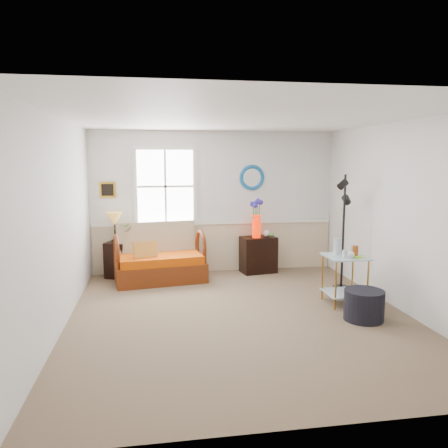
{
  "coord_description": "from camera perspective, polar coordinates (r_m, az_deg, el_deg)",
  "views": [
    {
      "loc": [
        -1.1,
        -5.49,
        2.07
      ],
      "look_at": [
        -0.18,
        0.25,
        1.22
      ],
      "focal_mm": 35.0,
      "sensor_mm": 36.0,
      "label": 1
    }
  ],
  "objects": [
    {
      "name": "floor",
      "position": [
        5.97,
        2.14,
        -11.96
      ],
      "size": [
        4.5,
        5.0,
        0.01
      ],
      "primitive_type": "cube",
      "color": "brown",
      "rests_on": "ground"
    },
    {
      "name": "ceiling",
      "position": [
        5.62,
        2.29,
        13.74
      ],
      "size": [
        4.5,
        5.0,
        0.01
      ],
      "primitive_type": "cube",
      "color": "white",
      "rests_on": "walls"
    },
    {
      "name": "walls",
      "position": [
        5.65,
        2.21,
        0.5
      ],
      "size": [
        4.51,
        5.01,
        2.6
      ],
      "color": "silver",
      "rests_on": "floor"
    },
    {
      "name": "wainscot",
      "position": [
        8.2,
        -1.21,
        -3.05
      ],
      "size": [
        4.46,
        0.02,
        0.9
      ],
      "primitive_type": "cube",
      "color": "#C7AF8B",
      "rests_on": "walls"
    },
    {
      "name": "chair_rail",
      "position": [
        8.12,
        -1.21,
        0.19
      ],
      "size": [
        4.46,
        0.04,
        0.06
      ],
      "primitive_type": "cube",
      "color": "white",
      "rests_on": "walls"
    },
    {
      "name": "window",
      "position": [
        7.97,
        -7.66,
        4.89
      ],
      "size": [
        1.14,
        0.06,
        1.44
      ],
      "primitive_type": null,
      "color": "white",
      "rests_on": "walls"
    },
    {
      "name": "picture",
      "position": [
        8.03,
        -14.98,
        4.34
      ],
      "size": [
        0.28,
        0.03,
        0.28
      ],
      "primitive_type": "cube",
      "color": "gold",
      "rests_on": "walls"
    },
    {
      "name": "mirror",
      "position": [
        8.17,
        3.66,
        6.08
      ],
      "size": [
        0.47,
        0.07,
        0.47
      ],
      "primitive_type": "torus",
      "rotation": [
        1.57,
        0.0,
        0.0
      ],
      "color": "#1072AD",
      "rests_on": "walls"
    },
    {
      "name": "loveseat",
      "position": [
        7.59,
        -8.4,
        -3.74
      ],
      "size": [
        1.62,
        1.07,
        0.99
      ],
      "primitive_type": null,
      "rotation": [
        0.0,
        0.0,
        0.15
      ],
      "color": "#67230B",
      "rests_on": "floor"
    },
    {
      "name": "throw_pillow",
      "position": [
        7.46,
        -10.22,
        -3.77
      ],
      "size": [
        0.41,
        0.21,
        0.4
      ],
      "primitive_type": null,
      "rotation": [
        0.0,
        0.0,
        0.3
      ],
      "color": "#C56D13",
      "rests_on": "loveseat"
    },
    {
      "name": "lamp_stand",
      "position": [
        8.01,
        -13.79,
        -4.54
      ],
      "size": [
        0.46,
        0.46,
        0.63
      ],
      "primitive_type": null,
      "rotation": [
        0.0,
        0.0,
        -0.33
      ],
      "color": "black",
      "rests_on": "floor"
    },
    {
      "name": "table_lamp",
      "position": [
        7.92,
        -14.07,
        -0.42
      ],
      "size": [
        0.41,
        0.41,
        0.53
      ],
      "primitive_type": null,
      "rotation": [
        0.0,
        0.0,
        -0.62
      ],
      "color": "#BF8937",
      "rests_on": "lamp_stand"
    },
    {
      "name": "potted_plant",
      "position": [
        7.86,
        -12.96,
        -1.4
      ],
      "size": [
        0.37,
        0.4,
        0.27
      ],
      "primitive_type": "imported",
      "rotation": [
        0.0,
        0.0,
        -0.19
      ],
      "color": "#52853A",
      "rests_on": "lamp_stand"
    },
    {
      "name": "cabinet",
      "position": [
        8.14,
        4.5,
        -4.0
      ],
      "size": [
        0.68,
        0.49,
        0.67
      ],
      "primitive_type": null,
      "rotation": [
        0.0,
        0.0,
        0.15
      ],
      "color": "black",
      "rests_on": "floor"
    },
    {
      "name": "flower_vase",
      "position": [
        7.95,
        4.28,
        0.68
      ],
      "size": [
        0.21,
        0.21,
        0.69
      ],
      "primitive_type": null,
      "rotation": [
        0.0,
        0.0,
        0.05
      ],
      "color": "#ED1C00",
      "rests_on": "cabinet"
    },
    {
      "name": "side_table",
      "position": [
        6.59,
        15.46,
        -7.05
      ],
      "size": [
        0.56,
        0.56,
        0.71
      ],
      "primitive_type": null,
      "rotation": [
        0.0,
        0.0,
        0.01
      ],
      "color": "#B27C25",
      "rests_on": "floor"
    },
    {
      "name": "tabletop_items",
      "position": [
        6.51,
        15.84,
        -2.93
      ],
      "size": [
        0.53,
        0.53,
        0.25
      ],
      "primitive_type": null,
      "rotation": [
        0.0,
        0.0,
        0.35
      ],
      "color": "silver",
      "rests_on": "side_table"
    },
    {
      "name": "floor_lamp",
      "position": [
        7.25,
        15.31,
        -1.05
      ],
      "size": [
        0.33,
        0.33,
        1.85
      ],
      "primitive_type": null,
      "rotation": [
        0.0,
        0.0,
        0.3
      ],
      "color": "black",
      "rests_on": "floor"
    },
    {
      "name": "ottoman",
      "position": [
        6.06,
        17.8,
        -10.05
      ],
      "size": [
        0.53,
        0.53,
        0.4
      ],
      "primitive_type": "cylinder",
      "rotation": [
        0.0,
        0.0,
        -0.03
      ],
      "color": "black",
      "rests_on": "floor"
    }
  ]
}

